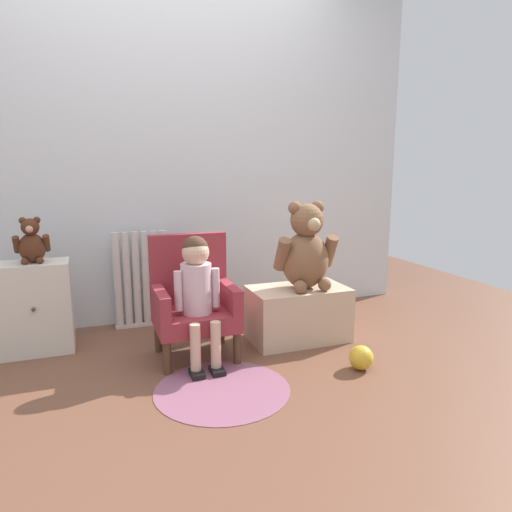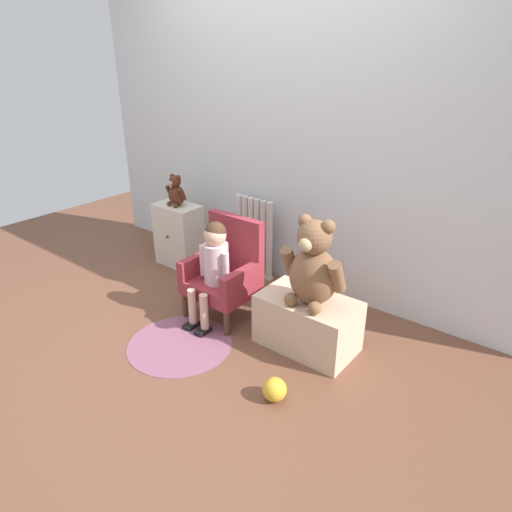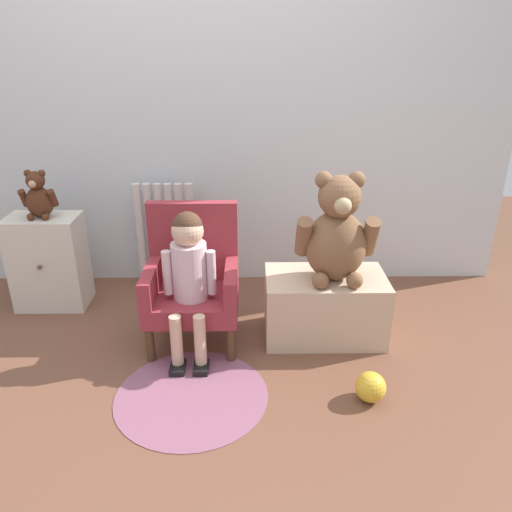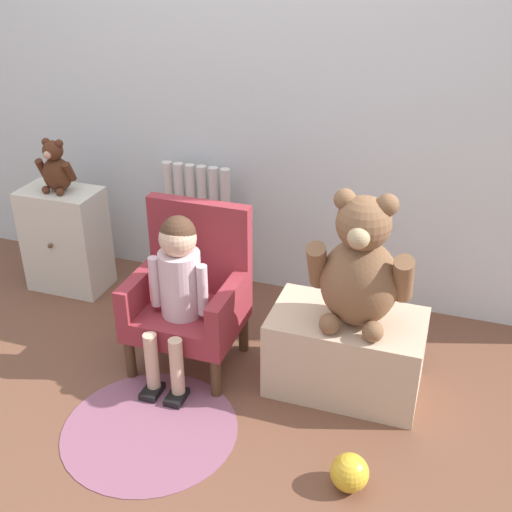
{
  "view_description": "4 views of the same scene",
  "coord_description": "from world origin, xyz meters",
  "px_view_note": "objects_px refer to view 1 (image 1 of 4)",
  "views": [
    {
      "loc": [
        -0.48,
        -2.02,
        1.08
      ],
      "look_at": [
        0.45,
        0.52,
        0.55
      ],
      "focal_mm": 32.0,
      "sensor_mm": 36.0,
      "label": 1
    },
    {
      "loc": [
        1.97,
        -1.62,
        1.73
      ],
      "look_at": [
        0.34,
        0.45,
        0.54
      ],
      "focal_mm": 32.0,
      "sensor_mm": 36.0,
      "label": 2
    },
    {
      "loc": [
        0.34,
        -1.77,
        1.44
      ],
      "look_at": [
        0.37,
        0.43,
        0.48
      ],
      "focal_mm": 35.0,
      "sensor_mm": 36.0,
      "label": 3
    },
    {
      "loc": [
        1.06,
        -1.63,
        1.73
      ],
      "look_at": [
        0.36,
        0.44,
        0.57
      ],
      "focal_mm": 45.0,
      "sensor_mm": 36.0,
      "label": 4
    }
  ],
  "objects_px": {
    "large_teddy_bear": "(306,251)",
    "toy_ball": "(361,358)",
    "child_figure": "(197,282)",
    "floor_rug": "(222,389)",
    "child_armchair": "(193,300)",
    "low_bench": "(298,313)",
    "radiator": "(141,280)",
    "small_dresser": "(36,307)",
    "small_teddy_bear": "(32,243)"
  },
  "relations": [
    {
      "from": "radiator",
      "to": "child_figure",
      "type": "height_order",
      "value": "child_figure"
    },
    {
      "from": "radiator",
      "to": "small_dresser",
      "type": "distance_m",
      "value": 0.68
    },
    {
      "from": "small_dresser",
      "to": "child_figure",
      "type": "xyz_separation_m",
      "value": [
        0.86,
        -0.47,
        0.19
      ]
    },
    {
      "from": "small_dresser",
      "to": "low_bench",
      "type": "distance_m",
      "value": 1.58
    },
    {
      "from": "low_bench",
      "to": "large_teddy_bear",
      "type": "xyz_separation_m",
      "value": [
        0.03,
        -0.03,
        0.41
      ]
    },
    {
      "from": "toy_ball",
      "to": "small_teddy_bear",
      "type": "bearing_deg",
      "value": 152.22
    },
    {
      "from": "large_teddy_bear",
      "to": "small_teddy_bear",
      "type": "distance_m",
      "value": 1.6
    },
    {
      "from": "radiator",
      "to": "small_teddy_bear",
      "type": "distance_m",
      "value": 0.75
    },
    {
      "from": "radiator",
      "to": "child_figure",
      "type": "xyz_separation_m",
      "value": [
        0.23,
        -0.72,
        0.14
      ]
    },
    {
      "from": "small_teddy_bear",
      "to": "floor_rug",
      "type": "xyz_separation_m",
      "value": [
        0.88,
        -0.84,
        -0.65
      ]
    },
    {
      "from": "large_teddy_bear",
      "to": "toy_ball",
      "type": "bearing_deg",
      "value": -79.0
    },
    {
      "from": "child_armchair",
      "to": "floor_rug",
      "type": "distance_m",
      "value": 0.59
    },
    {
      "from": "child_figure",
      "to": "floor_rug",
      "type": "height_order",
      "value": "child_figure"
    },
    {
      "from": "low_bench",
      "to": "child_armchair",
      "type": "bearing_deg",
      "value": -179.23
    },
    {
      "from": "child_armchair",
      "to": "toy_ball",
      "type": "height_order",
      "value": "child_armchair"
    },
    {
      "from": "small_dresser",
      "to": "large_teddy_bear",
      "type": "relative_size",
      "value": 0.99
    },
    {
      "from": "large_teddy_bear",
      "to": "small_teddy_bear",
      "type": "bearing_deg",
      "value": 166.6
    },
    {
      "from": "child_armchair",
      "to": "floor_rug",
      "type": "xyz_separation_m",
      "value": [
        0.03,
        -0.49,
        -0.32
      ]
    },
    {
      "from": "child_figure",
      "to": "floor_rug",
      "type": "bearing_deg",
      "value": -85.48
    },
    {
      "from": "small_dresser",
      "to": "child_armchair",
      "type": "xyz_separation_m",
      "value": [
        0.86,
        -0.36,
        0.06
      ]
    },
    {
      "from": "small_dresser",
      "to": "low_bench",
      "type": "height_order",
      "value": "small_dresser"
    },
    {
      "from": "large_teddy_bear",
      "to": "floor_rug",
      "type": "xyz_separation_m",
      "value": [
        -0.68,
        -0.47,
        -0.58
      ]
    },
    {
      "from": "radiator",
      "to": "small_dresser",
      "type": "height_order",
      "value": "radiator"
    },
    {
      "from": "child_figure",
      "to": "toy_ball",
      "type": "xyz_separation_m",
      "value": [
        0.8,
        -0.4,
        -0.4
      ]
    },
    {
      "from": "radiator",
      "to": "large_teddy_bear",
      "type": "bearing_deg",
      "value": -33.66
    },
    {
      "from": "radiator",
      "to": "child_armchair",
      "type": "xyz_separation_m",
      "value": [
        0.23,
        -0.61,
        -0.0
      ]
    },
    {
      "from": "small_dresser",
      "to": "large_teddy_bear",
      "type": "height_order",
      "value": "large_teddy_bear"
    },
    {
      "from": "floor_rug",
      "to": "toy_ball",
      "type": "xyz_separation_m",
      "value": [
        0.77,
        -0.03,
        0.06
      ]
    },
    {
      "from": "small_dresser",
      "to": "child_figure",
      "type": "bearing_deg",
      "value": -28.89
    },
    {
      "from": "child_armchair",
      "to": "floor_rug",
      "type": "bearing_deg",
      "value": -86.53
    },
    {
      "from": "large_teddy_bear",
      "to": "toy_ball",
      "type": "distance_m",
      "value": 0.72
    },
    {
      "from": "child_armchair",
      "to": "child_figure",
      "type": "relative_size",
      "value": 0.98
    },
    {
      "from": "small_dresser",
      "to": "floor_rug",
      "type": "height_order",
      "value": "small_dresser"
    },
    {
      "from": "child_armchair",
      "to": "radiator",
      "type": "bearing_deg",
      "value": 110.57
    },
    {
      "from": "large_teddy_bear",
      "to": "small_teddy_bear",
      "type": "height_order",
      "value": "large_teddy_bear"
    },
    {
      "from": "child_figure",
      "to": "small_teddy_bear",
      "type": "height_order",
      "value": "small_teddy_bear"
    },
    {
      "from": "low_bench",
      "to": "toy_ball",
      "type": "relative_size",
      "value": 4.57
    },
    {
      "from": "low_bench",
      "to": "large_teddy_bear",
      "type": "relative_size",
      "value": 1.12
    },
    {
      "from": "floor_rug",
      "to": "low_bench",
      "type": "bearing_deg",
      "value": 37.66
    },
    {
      "from": "small_dresser",
      "to": "large_teddy_bear",
      "type": "distance_m",
      "value": 1.64
    },
    {
      "from": "floor_rug",
      "to": "radiator",
      "type": "bearing_deg",
      "value": 103.22
    },
    {
      "from": "toy_ball",
      "to": "floor_rug",
      "type": "bearing_deg",
      "value": 177.76
    },
    {
      "from": "low_bench",
      "to": "large_teddy_bear",
      "type": "height_order",
      "value": "large_teddy_bear"
    },
    {
      "from": "child_armchair",
      "to": "low_bench",
      "type": "distance_m",
      "value": 0.69
    },
    {
      "from": "child_armchair",
      "to": "floor_rug",
      "type": "relative_size",
      "value": 1.04
    },
    {
      "from": "child_figure",
      "to": "small_dresser",
      "type": "bearing_deg",
      "value": 151.11
    },
    {
      "from": "low_bench",
      "to": "small_teddy_bear",
      "type": "relative_size",
      "value": 2.3
    },
    {
      "from": "child_figure",
      "to": "low_bench",
      "type": "distance_m",
      "value": 0.74
    },
    {
      "from": "child_figure",
      "to": "toy_ball",
      "type": "height_order",
      "value": "child_figure"
    },
    {
      "from": "radiator",
      "to": "toy_ball",
      "type": "height_order",
      "value": "radiator"
    }
  ]
}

